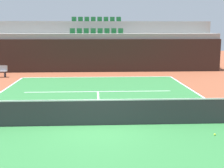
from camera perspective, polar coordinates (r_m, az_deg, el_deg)
The scene contains 12 objects.
ground_plane at distance 11.87m, azimuth -2.27°, elevation -7.39°, with size 80.00×80.00×0.00m, color brown.
court_surface at distance 11.86m, azimuth -2.27°, elevation -7.37°, with size 11.00×24.00×0.01m, color #2D7238.
baseline_far at distance 23.55m, azimuth -2.64°, elevation 1.25°, with size 11.00×0.10×0.00m, color white.
service_line_far at distance 18.08m, azimuth -2.53°, elevation -1.36°, with size 8.26×0.10×0.00m, color white.
centre_service_line at distance 14.95m, azimuth -2.43°, elevation -3.73°, with size 0.10×6.40×0.00m, color white.
back_wall at distance 26.42m, azimuth -2.71°, elevation 5.09°, with size 20.66×0.30×2.69m, color black.
stands_tier_lower at distance 27.75m, azimuth -2.73°, elevation 5.78°, with size 20.66×2.40×3.14m, color #9E9E99.
stands_tier_upper at distance 30.11m, azimuth -2.76°, elevation 7.10°, with size 20.66×2.40×4.19m, color #9E9E99.
seating_row_lower at distance 27.78m, azimuth -2.76°, elevation 9.27°, with size 4.59×0.44×0.44m.
seating_row_upper at distance 30.19m, azimuth -2.80°, elevation 11.32°, with size 4.59×0.44×0.44m.
tennis_net at distance 11.73m, azimuth -2.29°, elevation -5.02°, with size 11.08×0.08×1.07m.
tennis_ball_0 at distance 11.28m, azimuth 17.89°, elevation -8.58°, with size 0.07×0.07×0.07m, color #CCE033.
Camera 1 is at (-0.12, -11.34, 3.50)m, focal length 51.19 mm.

